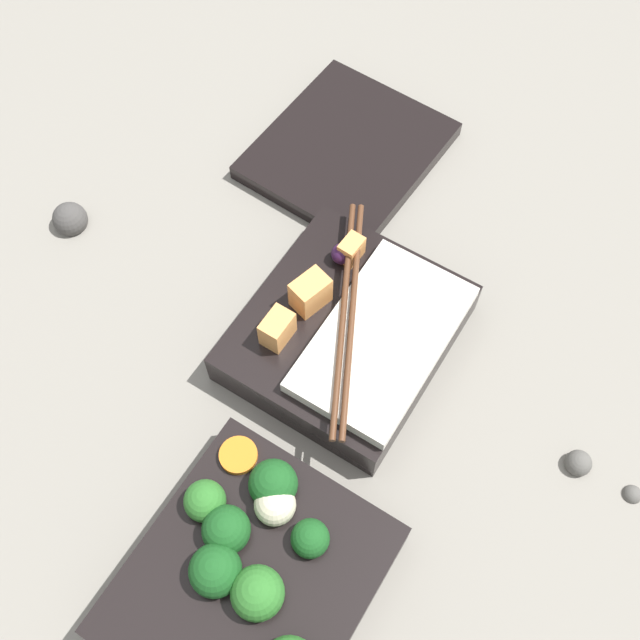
% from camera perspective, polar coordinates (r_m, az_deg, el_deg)
% --- Properties ---
extents(ground_plane, '(3.00, 3.00, 0.00)m').
position_cam_1_polar(ground_plane, '(0.59, -1.28, -10.62)').
color(ground_plane, gray).
extents(bento_tray_vegetable, '(0.18, 0.15, 0.07)m').
position_cam_1_polar(bento_tray_vegetable, '(0.55, -5.22, -18.94)').
color(bento_tray_vegetable, black).
rests_on(bento_tray_vegetable, ground_plane).
extents(bento_tray_rice, '(0.19, 0.15, 0.07)m').
position_cam_1_polar(bento_tray_rice, '(0.61, 2.31, -0.90)').
color(bento_tray_rice, black).
rests_on(bento_tray_rice, ground_plane).
extents(bento_lid, '(0.18, 0.16, 0.02)m').
position_cam_1_polar(bento_lid, '(0.74, 2.12, 12.78)').
color(bento_lid, black).
rests_on(bento_lid, ground_plane).
extents(pebble_1, '(0.02, 0.02, 0.02)m').
position_cam_1_polar(pebble_1, '(0.62, 19.08, -10.26)').
color(pebble_1, '#595651').
rests_on(pebble_1, ground_plane).
extents(pebble_2, '(0.03, 0.03, 0.03)m').
position_cam_1_polar(pebble_2, '(0.72, -18.50, 7.30)').
color(pebble_2, '#474442').
rests_on(pebble_2, ground_plane).
extents(pebble_3, '(0.01, 0.01, 0.01)m').
position_cam_1_polar(pebble_3, '(0.63, 22.78, -12.07)').
color(pebble_3, '#595651').
rests_on(pebble_3, ground_plane).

